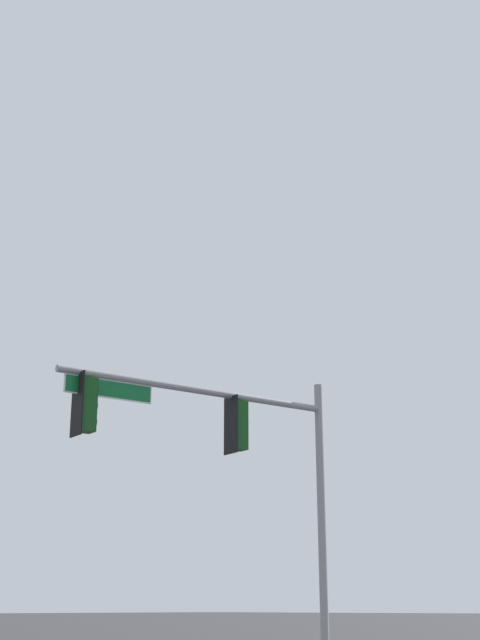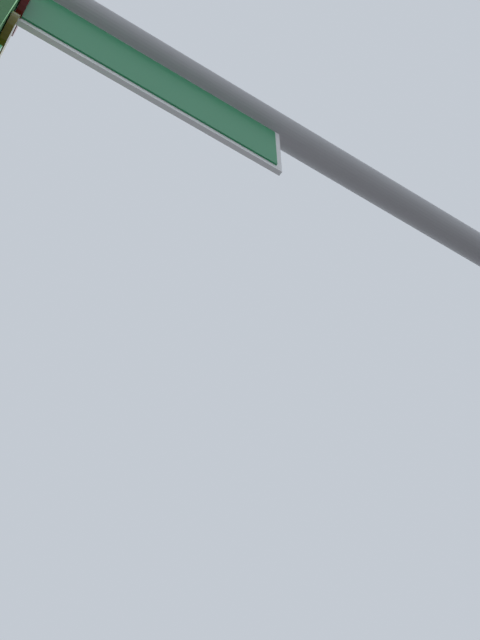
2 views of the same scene
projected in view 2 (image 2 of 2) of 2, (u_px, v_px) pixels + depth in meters
The scene contains 0 objects.
Camera 2 is at (-2.56, -7.66, 1.87)m, focal length 50.00 mm.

